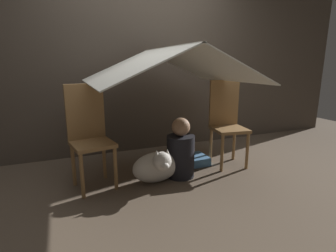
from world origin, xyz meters
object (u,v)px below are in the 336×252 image
Objects in this scene: chair_left at (89,133)px; person_front at (181,152)px; chair_right at (227,120)px; dog at (157,166)px.

chair_left is 1.56× the size of person_front.
chair_left is at bearing -172.15° from chair_right.
chair_left reaches higher than dog.
person_front is at bearing -20.03° from chair_left.
dog is (-0.98, -0.22, -0.36)m from chair_right.
chair_right is at bearing -10.58° from chair_left.
chair_right is 1.06m from dog.
chair_left reaches higher than person_front.
chair_left is at bearing 160.16° from dog.
person_front reaches higher than dog.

